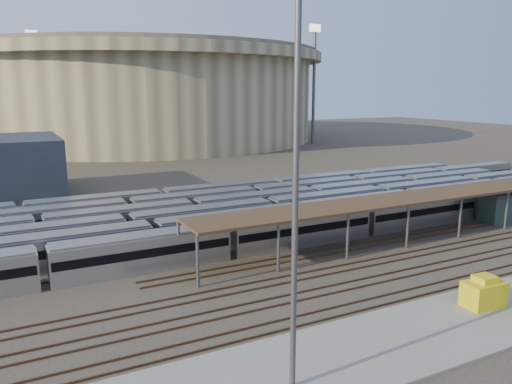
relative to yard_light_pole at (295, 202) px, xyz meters
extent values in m
plane|color=#383026|center=(8.57, 16.51, -11.84)|extent=(420.00, 420.00, 0.00)
cube|color=gray|center=(3.57, 1.51, -11.74)|extent=(50.00, 9.00, 0.20)
cube|color=#B8B8BD|center=(6.65, 24.51, -10.04)|extent=(112.00, 2.90, 3.60)
cube|color=#B8B8BD|center=(18.31, 28.71, -10.04)|extent=(112.00, 2.90, 3.60)
cube|color=#B8B8BD|center=(16.44, 32.91, -10.04)|extent=(112.00, 2.90, 3.60)
cube|color=#B8B8BD|center=(7.22, 37.11, -10.04)|extent=(112.00, 2.90, 3.60)
cube|color=#B8B8BD|center=(18.50, 41.31, -10.04)|extent=(112.00, 2.90, 3.60)
cube|color=#B8B8BD|center=(5.53, 45.51, -10.04)|extent=(112.00, 2.90, 3.60)
cylinder|color=#4F4E53|center=(0.57, 17.81, -9.34)|extent=(0.30, 0.30, 5.00)
cylinder|color=#4F4E53|center=(0.57, 23.21, -9.34)|extent=(0.30, 0.30, 5.00)
cylinder|color=#4F4E53|center=(9.14, 17.81, -9.34)|extent=(0.30, 0.30, 5.00)
cylinder|color=#4F4E53|center=(9.14, 23.21, -9.34)|extent=(0.30, 0.30, 5.00)
cylinder|color=#4F4E53|center=(17.71, 17.81, -9.34)|extent=(0.30, 0.30, 5.00)
cylinder|color=#4F4E53|center=(17.71, 23.21, -9.34)|extent=(0.30, 0.30, 5.00)
cylinder|color=#4F4E53|center=(26.28, 17.81, -9.34)|extent=(0.30, 0.30, 5.00)
cylinder|color=#4F4E53|center=(26.28, 23.21, -9.34)|extent=(0.30, 0.30, 5.00)
cylinder|color=#4F4E53|center=(34.85, 17.81, -9.34)|extent=(0.30, 0.30, 5.00)
cylinder|color=#4F4E53|center=(34.85, 23.21, -9.34)|extent=(0.30, 0.30, 5.00)
cylinder|color=#4F4E53|center=(43.43, 17.81, -9.34)|extent=(0.30, 0.30, 5.00)
cylinder|color=#4F4E53|center=(43.43, 23.21, -9.34)|extent=(0.30, 0.30, 5.00)
cylinder|color=#4F4E53|center=(52.00, 23.21, -9.34)|extent=(0.30, 0.30, 5.00)
cube|color=#3C2718|center=(30.57, 20.51, -6.69)|extent=(60.00, 6.00, 0.30)
cube|color=#4C3323|center=(8.57, 14.76, -11.75)|extent=(170.00, 0.12, 0.18)
cube|color=#4C3323|center=(8.57, 16.26, -11.75)|extent=(170.00, 0.12, 0.18)
cube|color=#4C3323|center=(8.57, 10.76, -11.75)|extent=(170.00, 0.12, 0.18)
cube|color=#4C3323|center=(8.57, 12.26, -11.75)|extent=(170.00, 0.12, 0.18)
cube|color=#4C3323|center=(8.57, 6.76, -11.75)|extent=(170.00, 0.12, 0.18)
cube|color=#4C3323|center=(8.57, 8.26, -11.75)|extent=(170.00, 0.12, 0.18)
cylinder|color=tan|center=(33.57, 156.51, 2.16)|extent=(116.00, 116.00, 28.00)
cylinder|color=tan|center=(33.57, 156.51, 17.66)|extent=(124.00, 124.00, 3.00)
cylinder|color=brown|center=(33.57, 156.51, 19.91)|extent=(120.00, 120.00, 1.50)
cylinder|color=#4F4E53|center=(78.57, 116.51, 6.16)|extent=(1.00, 1.00, 36.00)
cube|color=#FFF2CC|center=(78.57, 116.51, 25.36)|extent=(4.00, 0.60, 2.40)
cylinder|color=#4F4E53|center=(-1.43, 176.51, 6.16)|extent=(1.00, 1.00, 36.00)
cube|color=#FFF2CC|center=(-1.43, 176.51, 25.36)|extent=(4.00, 0.60, 2.40)
cylinder|color=#4F4E53|center=(0.00, 0.00, -0.18)|extent=(0.36, 0.36, 22.92)
cube|color=gold|center=(20.30, 2.61, -10.58)|extent=(3.53, 2.34, 2.13)
camera|label=1|loc=(-14.57, -23.52, 6.29)|focal=35.00mm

